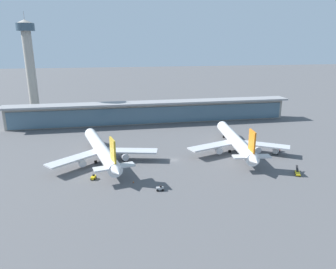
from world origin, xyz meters
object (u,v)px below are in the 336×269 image
Objects in this scene: service_truck_mid_apron_yellow at (93,177)px; control_tower at (30,63)px; service_truck_near_nose_grey at (160,188)px; service_truck_by_tail_yellow at (298,173)px; service_truck_under_wing_red at (276,150)px; safety_cone_alpha at (133,182)px; airliner_centre_stand at (236,141)px; airliner_left_stand at (101,150)px.

control_tower reaches higher than service_truck_mid_apron_yellow.
service_truck_by_tail_yellow reaches higher than service_truck_near_nose_grey.
service_truck_near_nose_grey is 71.04m from service_truck_under_wing_red.
safety_cone_alpha is at bearing -21.72° from service_truck_mid_apron_yellow.
service_truck_by_tail_yellow is 9.58× the size of safety_cone_alpha.
airliner_centre_stand is 22.53× the size of service_truck_near_nose_grey.
service_truck_near_nose_grey is at bearing -61.45° from control_tower.
airliner_left_stand is 20.48× the size of service_truck_mid_apron_yellow.
control_tower is (-45.45, 114.73, 39.32)m from service_truck_mid_apron_yellow.
control_tower is at bearing 141.03° from airliner_centre_stand.
service_truck_under_wing_red is (19.40, -6.31, -3.92)m from airliner_centre_stand.
service_truck_under_wing_red is 90.84m from service_truck_mid_apron_yellow.
safety_cone_alpha is (-9.39, 8.72, -0.56)m from service_truck_near_nose_grey.
safety_cone_alpha is at bearing -164.03° from service_truck_under_wing_red.
service_truck_under_wing_red is 1.03× the size of service_truck_by_tail_yellow.
service_truck_mid_apron_yellow is (-89.61, -14.85, -0.82)m from service_truck_under_wing_red.
airliner_left_stand is 0.99× the size of airliner_centre_stand.
airliner_centre_stand is 35.85m from service_truck_by_tail_yellow.
airliner_left_stand reaches higher than service_truck_under_wing_red.
airliner_centre_stand is 9.65× the size of service_truck_under_wing_red.
airliner_centre_stand is (67.08, 1.17, 0.00)m from airliner_left_stand.
airliner_centre_stand is 20.78m from service_truck_under_wing_red.
airliner_left_stand is at bearing 159.09° from service_truck_by_tail_yellow.
service_truck_mid_apron_yellow is 4.62× the size of safety_cone_alpha.
service_truck_under_wing_red is (64.46, 29.85, 0.82)m from service_truck_near_nose_grey.
service_truck_by_tail_yellow is (14.63, -32.38, -4.80)m from airliner_centre_stand.
airliner_left_stand is at bearing 122.18° from service_truck_near_nose_grey.
airliner_left_stand is 20.79m from service_truck_mid_apron_yellow.
service_truck_under_wing_red is 76.83m from safety_cone_alpha.
airliner_centre_stand is 57.97m from service_truck_near_nose_grey.
service_truck_mid_apron_yellow is 0.04× the size of control_tower.
service_truck_mid_apron_yellow is at bearing -98.88° from airliner_left_stand.
airliner_left_stand is 9.88× the size of service_truck_by_tail_yellow.
airliner_left_stand is at bearing -62.85° from control_tower.
airliner_centre_stand is at bearing 114.32° from service_truck_by_tail_yellow.
service_truck_under_wing_red is 0.09× the size of control_tower.
airliner_left_stand reaches higher than safety_cone_alpha.
airliner_centre_stand reaches higher than service_truck_mid_apron_yellow.
service_truck_under_wing_red reaches higher than service_truck_by_tail_yellow.
service_truck_by_tail_yellow is 0.09× the size of control_tower.
service_truck_under_wing_red is at bearing 24.85° from service_truck_near_nose_grey.
service_truck_by_tail_yellow is at bearing -7.53° from service_truck_mid_apron_yellow.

